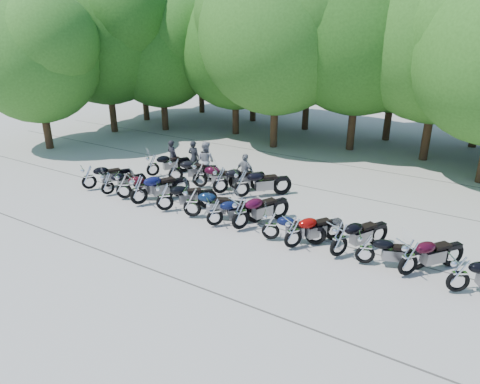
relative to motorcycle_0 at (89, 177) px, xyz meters
The scene contains 36 objects.
ground 7.34m from the motorcycle_0, ahead, with size 90.00×90.00×0.00m, color #9C958D.
tree_0 15.61m from the motorcycle_0, 123.19° to the left, with size 7.50×7.50×9.21m.
tree_1 12.50m from the motorcycle_0, 113.99° to the left, with size 6.97×6.97×8.55m.
tree_2 13.14m from the motorcycle_0, 89.84° to the left, with size 7.31×7.31×8.97m.
tree_3 12.66m from the motorcycle_0, 70.82° to the left, with size 8.70×8.70×10.67m.
tree_4 15.95m from the motorcycle_0, 58.03° to the left, with size 9.13×9.13×11.20m.
tree_5 18.35m from the motorcycle_0, 46.74° to the left, with size 9.04×9.04×11.10m.
tree_9 18.79m from the motorcycle_0, 110.13° to the left, with size 7.59×7.59×9.32m.
tree_10 17.19m from the motorcycle_0, 93.49° to the left, with size 7.78×7.78×9.55m.
tree_11 16.97m from the motorcycle_0, 77.48° to the left, with size 7.56×7.56×9.28m.
tree_12 19.02m from the motorcycle_0, 60.27° to the left, with size 7.88×7.88×9.67m.
tree_16 9.40m from the motorcycle_0, 155.45° to the left, with size 6.97×6.97×8.55m.
tree_17 12.46m from the motorcycle_0, 131.20° to the left, with size 8.31×8.31×10.20m.
motorcycle_0 is the anchor object (origin of this frame).
motorcycle_1 1.19m from the motorcycle_0, ahead, with size 0.62×2.04×1.15m, color black, non-canonical shape.
motorcycle_2 2.16m from the motorcycle_0, ahead, with size 0.72×2.36×1.33m, color #32060E, non-canonical shape.
motorcycle_3 3.14m from the motorcycle_0, ahead, with size 0.78×2.57×1.45m, color #0E113F, non-canonical shape.
motorcycle_4 4.43m from the motorcycle_0, ahead, with size 0.72×2.36×1.34m, color black, non-canonical shape.
motorcycle_5 5.71m from the motorcycle_0, ahead, with size 0.74×2.42×1.37m, color #0B1B34, non-canonical shape.
motorcycle_6 6.88m from the motorcycle_0, ahead, with size 0.66×2.16×1.22m, color #0C1335, non-canonical shape.
motorcycle_7 7.83m from the motorcycle_0, ahead, with size 0.76×2.50×1.41m, color #3D0820, non-canonical shape.
motorcycle_8 9.11m from the motorcycle_0, ahead, with size 0.65×2.12×1.20m, color black, non-canonical shape.
motorcycle_9 10.01m from the motorcycle_0, ahead, with size 0.70×2.29×1.30m, color #870704, non-canonical shape.
motorcycle_10 11.48m from the motorcycle_0, ahead, with size 0.74×2.42×1.37m, color black, non-canonical shape.
motorcycle_11 12.32m from the motorcycle_0, ahead, with size 0.63×2.08×1.18m, color black, non-canonical shape.
motorcycle_12 13.58m from the motorcycle_0, ahead, with size 0.72×2.37×1.34m, color black, non-canonical shape.
motorcycle_13 14.93m from the motorcycle_0, ahead, with size 0.69×2.26×1.27m, color black, non-canonical shape.
motorcycle_14 3.05m from the motorcycle_0, 66.15° to the left, with size 0.68×2.25×1.27m, color black, non-canonical shape.
motorcycle_15 3.84m from the motorcycle_0, 46.22° to the left, with size 0.71×2.33×1.32m, color black, non-canonical shape.
motorcycle_16 4.92m from the motorcycle_0, 33.93° to the left, with size 0.73×2.40×1.36m, color #330718, non-canonical shape.
motorcycle_17 5.89m from the motorcycle_0, 26.16° to the left, with size 0.75×2.47×1.39m, color black, non-canonical shape.
motorcycle_18 6.86m from the motorcycle_0, 23.30° to the left, with size 0.77×2.52×1.43m, color black, non-canonical shape.
rider_0 4.16m from the motorcycle_0, 67.25° to the left, with size 0.61×0.40×1.66m, color black.
rider_1 5.31m from the motorcycle_0, 47.07° to the left, with size 0.90×0.70×1.86m, color #9C9C9E.
rider_2 6.95m from the motorcycle_0, 31.32° to the left, with size 0.99×0.41×1.69m, color gray.
rider_3 4.95m from the motorcycle_0, 56.81° to the left, with size 0.62×0.41×1.71m, color black.
Camera 1 is at (7.73, -11.17, 7.02)m, focal length 32.00 mm.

